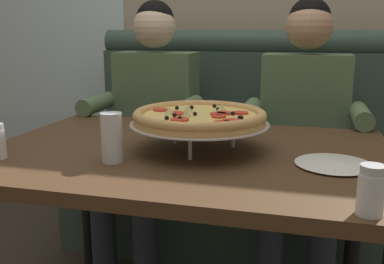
# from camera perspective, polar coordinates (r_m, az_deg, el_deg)

# --- Properties ---
(booth_bench) EXTENTS (1.65, 0.78, 1.13)m
(booth_bench) POSITION_cam_1_polar(r_m,az_deg,el_deg) (2.43, 5.17, -4.44)
(booth_bench) COLOR #384C42
(booth_bench) RESTS_ON ground_plane
(dining_table) EXTENTS (1.33, 0.93, 0.74)m
(dining_table) POSITION_cam_1_polar(r_m,az_deg,el_deg) (1.48, -0.83, -5.35)
(dining_table) COLOR #4C331E
(dining_table) RESTS_ON ground_plane
(diner_left) EXTENTS (0.54, 0.64, 1.27)m
(diner_left) POSITION_cam_1_polar(r_m,az_deg,el_deg) (2.19, -5.47, 2.06)
(diner_left) COLOR #2D3342
(diner_left) RESTS_ON ground_plane
(diner_right) EXTENTS (0.54, 0.64, 1.27)m
(diner_right) POSITION_cam_1_polar(r_m,az_deg,el_deg) (2.06, 14.29, 1.00)
(diner_right) COLOR #2D3342
(diner_right) RESTS_ON ground_plane
(pizza) EXTENTS (0.45, 0.45, 0.14)m
(pizza) POSITION_cam_1_polar(r_m,az_deg,el_deg) (1.43, 0.99, 1.90)
(pizza) COLOR silver
(pizza) RESTS_ON dining_table
(shaker_parmesan) EXTENTS (0.06, 0.06, 0.11)m
(shaker_parmesan) POSITION_cam_1_polar(r_m,az_deg,el_deg) (1.01, 22.23, -7.48)
(shaker_parmesan) COLOR white
(shaker_parmesan) RESTS_ON dining_table
(plate_near_left) EXTENTS (0.23, 0.23, 0.02)m
(plate_near_left) POSITION_cam_1_polar(r_m,az_deg,el_deg) (1.35, 17.99, -3.75)
(plate_near_left) COLOR white
(plate_near_left) RESTS_ON dining_table
(drinking_glass) EXTENTS (0.06, 0.06, 0.15)m
(drinking_glass) POSITION_cam_1_polar(r_m,az_deg,el_deg) (1.32, -10.37, -1.14)
(drinking_glass) COLOR silver
(drinking_glass) RESTS_ON dining_table
(patio_chair) EXTENTS (0.43, 0.43, 0.86)m
(patio_chair) POSITION_cam_1_polar(r_m,az_deg,el_deg) (3.95, -11.25, 4.02)
(patio_chair) COLOR black
(patio_chair) RESTS_ON ground_plane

